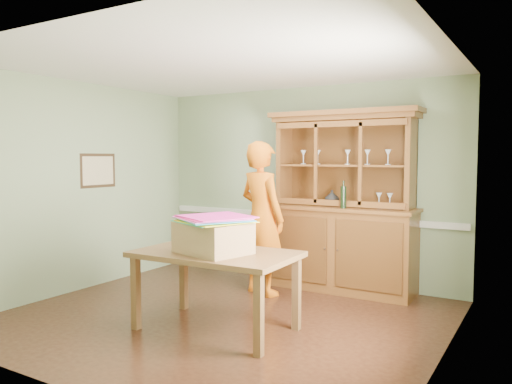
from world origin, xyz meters
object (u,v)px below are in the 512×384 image
Objects in this scene: cardboard_box at (213,238)px; person at (262,218)px; china_hutch at (341,228)px; dining_table at (216,261)px.

person reaches higher than cardboard_box.
china_hutch is 2.22m from cardboard_box.
person is at bearing -138.52° from china_hutch.
person is (-0.30, 1.46, 0.02)m from cardboard_box.
china_hutch is 2.15m from dining_table.
cardboard_box is at bearing 119.21° from person.
cardboard_box is 0.34× the size of person.
dining_table is 0.83× the size of person.
dining_table is 0.26m from cardboard_box.
cardboard_box is at bearing -102.80° from china_hutch.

